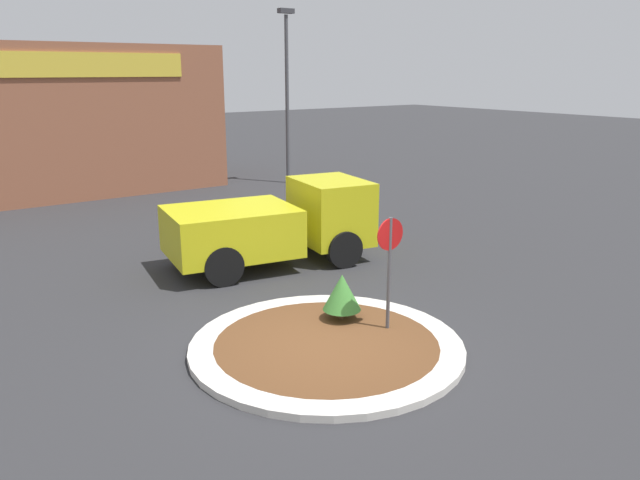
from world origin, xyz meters
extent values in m
plane|color=#2D2D30|center=(0.00, 0.00, 0.00)|extent=(120.00, 120.00, 0.00)
cylinder|color=beige|center=(0.00, 0.00, 0.06)|extent=(5.00, 5.00, 0.13)
cylinder|color=brown|center=(0.00, 0.00, 0.07)|extent=(4.10, 4.10, 0.13)
cylinder|color=#4C4C51|center=(1.36, -0.14, 1.16)|extent=(0.07, 0.07, 2.32)
cylinder|color=#B71414|center=(1.36, -0.14, 2.00)|extent=(0.61, 0.03, 0.61)
cylinder|color=brown|center=(0.92, 0.74, 0.23)|extent=(0.08, 0.08, 0.20)
cone|color=#3D7F33|center=(0.92, 0.74, 0.70)|extent=(0.77, 0.77, 0.73)
cube|color=gold|center=(3.60, 4.74, 1.27)|extent=(2.01, 2.47, 1.68)
cube|color=gold|center=(0.83, 5.20, 1.02)|extent=(3.47, 2.83, 1.18)
cube|color=black|center=(4.17, 4.64, 1.57)|extent=(0.37, 1.98, 0.59)
cylinder|color=black|center=(3.62, 5.83, 0.48)|extent=(0.99, 0.41, 0.96)
cylinder|color=black|center=(3.27, 3.70, 0.48)|extent=(0.99, 0.41, 0.96)
cylinder|color=black|center=(0.44, 6.36, 0.48)|extent=(0.99, 0.41, 0.96)
cylinder|color=black|center=(0.08, 4.23, 0.48)|extent=(0.99, 0.41, 0.96)
cube|color=#93563D|center=(-0.03, 19.15, 2.97)|extent=(12.82, 6.00, 5.94)
cube|color=gold|center=(-0.03, 16.12, 5.13)|extent=(8.97, 0.08, 0.90)
cylinder|color=#4C4C51|center=(8.91, 15.13, 3.60)|extent=(0.16, 0.16, 7.20)
cube|color=#38383D|center=(8.91, 15.13, 7.35)|extent=(0.70, 0.30, 0.20)
camera|label=1|loc=(-6.19, -8.45, 4.94)|focal=35.00mm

